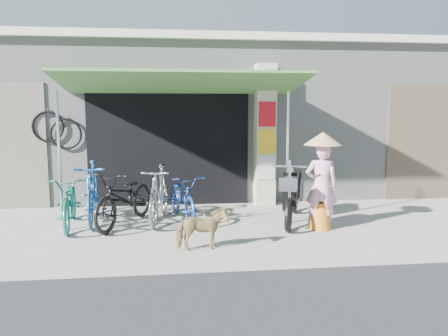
{
  "coord_description": "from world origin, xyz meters",
  "views": [
    {
      "loc": [
        -1.1,
        -6.76,
        2.05
      ],
      "look_at": [
        -0.2,
        1.0,
        1.0
      ],
      "focal_mm": 35.0,
      "sensor_mm": 36.0,
      "label": 1
    }
  ],
  "objects": [
    {
      "name": "ground",
      "position": [
        0.0,
        0.0,
        0.0
      ],
      "size": [
        80.0,
        80.0,
        0.0
      ],
      "primitive_type": "plane",
      "color": "#A39E93",
      "rests_on": "ground"
    },
    {
      "name": "bicycle_shop",
      "position": [
        -0.0,
        5.09,
        1.83
      ],
      "size": [
        12.3,
        5.3,
        3.66
      ],
      "color": "gray",
      "rests_on": "ground"
    },
    {
      "name": "shop_pillar",
      "position": [
        0.85,
        2.45,
        1.5
      ],
      "size": [
        0.42,
        0.44,
        3.0
      ],
      "color": "beige",
      "rests_on": "ground"
    },
    {
      "name": "awning",
      "position": [
        -0.9,
        1.63,
        2.51
      ],
      "size": [
        4.6,
        1.88,
        2.72
      ],
      "color": "#3D7032",
      "rests_on": "ground"
    },
    {
      "name": "neighbour_right",
      "position": [
        5.0,
        2.59,
        1.3
      ],
      "size": [
        2.6,
        0.06,
        2.6
      ],
      "primitive_type": "cube",
      "color": "brown",
      "rests_on": "ground"
    },
    {
      "name": "bike_teal",
      "position": [
        -2.91,
        0.96,
        0.46
      ],
      "size": [
        0.83,
        1.81,
        0.92
      ],
      "primitive_type": "imported",
      "rotation": [
        0.0,
        0.0,
        0.13
      ],
      "color": "#166351",
      "rests_on": "ground"
    },
    {
      "name": "bike_blue",
      "position": [
        -2.58,
        1.27,
        0.55
      ],
      "size": [
        0.69,
        1.88,
        1.11
      ],
      "primitive_type": "imported",
      "rotation": [
        0.0,
        0.0,
        0.09
      ],
      "color": "#22589C",
      "rests_on": "ground"
    },
    {
      "name": "bike_black",
      "position": [
        -1.96,
        0.98,
        0.5
      ],
      "size": [
        1.36,
        2.0,
        0.99
      ],
      "primitive_type": "imported",
      "rotation": [
        0.0,
        0.0,
        -0.41
      ],
      "color": "black",
      "rests_on": "ground"
    },
    {
      "name": "bike_silver",
      "position": [
        -1.37,
        1.14,
        0.52
      ],
      "size": [
        0.75,
        1.78,
        1.04
      ],
      "primitive_type": "imported",
      "rotation": [
        0.0,
        0.0,
        -0.16
      ],
      "color": "#A6A7AB",
      "rests_on": "ground"
    },
    {
      "name": "bike_navy",
      "position": [
        -0.95,
        1.23,
        0.43
      ],
      "size": [
        0.95,
        1.74,
        0.87
      ],
      "primitive_type": "imported",
      "rotation": [
        0.0,
        0.0,
        0.24
      ],
      "color": "navy",
      "rests_on": "ground"
    },
    {
      "name": "street_dog",
      "position": [
        -0.71,
        -0.58,
        0.32
      ],
      "size": [
        0.8,
        0.48,
        0.64
      ],
      "primitive_type": "imported",
      "rotation": [
        0.0,
        0.0,
        1.77
      ],
      "color": "tan",
      "rests_on": "ground"
    },
    {
      "name": "moped",
      "position": [
        1.05,
        0.92,
        0.52
      ],
      "size": [
        0.88,
        1.94,
        1.13
      ],
      "rotation": [
        0.0,
        0.0,
        -0.34
      ],
      "color": "black",
      "rests_on": "ground"
    },
    {
      "name": "nun",
      "position": [
        1.4,
        0.35,
        0.84
      ],
      "size": [
        0.64,
        0.64,
        1.68
      ],
      "rotation": [
        0.0,
        0.0,
        2.79
      ],
      "color": "pink",
      "rests_on": "ground"
    }
  ]
}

